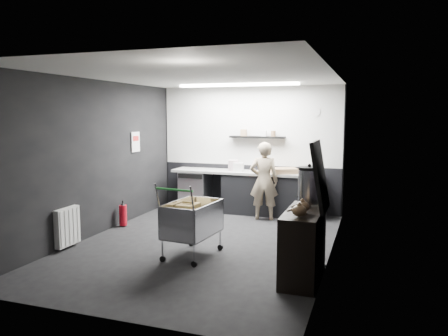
% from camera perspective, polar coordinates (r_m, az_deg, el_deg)
% --- Properties ---
extents(floor, '(5.50, 5.50, 0.00)m').
position_cam_1_polar(floor, '(7.22, -2.70, -9.91)').
color(floor, black).
rests_on(floor, ground).
extents(ceiling, '(5.50, 5.50, 0.00)m').
position_cam_1_polar(ceiling, '(6.93, -2.83, 11.96)').
color(ceiling, silver).
rests_on(ceiling, wall_back).
extents(wall_back, '(5.50, 0.00, 5.50)m').
position_cam_1_polar(wall_back, '(9.55, 3.37, 2.50)').
color(wall_back, black).
rests_on(wall_back, floor).
extents(wall_front, '(5.50, 0.00, 5.50)m').
position_cam_1_polar(wall_front, '(4.54, -15.77, -2.80)').
color(wall_front, black).
rests_on(wall_front, floor).
extents(wall_left, '(0.00, 5.50, 5.50)m').
position_cam_1_polar(wall_left, '(7.91, -16.35, 1.28)').
color(wall_left, black).
rests_on(wall_left, floor).
extents(wall_right, '(0.00, 5.50, 5.50)m').
position_cam_1_polar(wall_right, '(6.48, 13.88, 0.15)').
color(wall_right, black).
rests_on(wall_right, floor).
extents(kitchen_wall_panel, '(3.95, 0.02, 1.70)m').
position_cam_1_polar(kitchen_wall_panel, '(9.50, 3.36, 5.50)').
color(kitchen_wall_panel, silver).
rests_on(kitchen_wall_panel, wall_back).
extents(dado_panel, '(3.95, 0.02, 1.00)m').
position_cam_1_polar(dado_panel, '(9.63, 3.30, -2.56)').
color(dado_panel, black).
rests_on(dado_panel, wall_back).
extents(floating_shelf, '(1.20, 0.22, 0.04)m').
position_cam_1_polar(floating_shelf, '(9.35, 4.35, 4.05)').
color(floating_shelf, black).
rests_on(floating_shelf, wall_back).
extents(wall_clock, '(0.20, 0.03, 0.20)m').
position_cam_1_polar(wall_clock, '(9.21, 11.84, 7.18)').
color(wall_clock, silver).
rests_on(wall_clock, wall_back).
extents(poster, '(0.02, 0.30, 0.40)m').
position_cam_1_polar(poster, '(8.97, -11.49, 3.36)').
color(poster, white).
rests_on(poster, wall_left).
extents(poster_red_band, '(0.02, 0.22, 0.10)m').
position_cam_1_polar(poster_red_band, '(8.96, -11.47, 3.80)').
color(poster_red_band, red).
rests_on(poster_red_band, poster).
extents(radiator, '(0.10, 0.50, 0.60)m').
position_cam_1_polar(radiator, '(7.33, -19.79, -7.22)').
color(radiator, silver).
rests_on(radiator, wall_left).
extents(ceiling_strip, '(2.40, 0.20, 0.04)m').
position_cam_1_polar(ceiling_strip, '(8.67, 1.80, 10.78)').
color(ceiling_strip, white).
rests_on(ceiling_strip, ceiling).
extents(prep_counter, '(3.20, 0.61, 0.90)m').
position_cam_1_polar(prep_counter, '(9.31, 3.58, -3.16)').
color(prep_counter, black).
rests_on(prep_counter, floor).
extents(person, '(0.63, 0.48, 1.56)m').
position_cam_1_polar(person, '(8.73, 5.24, -1.70)').
color(person, beige).
rests_on(person, floor).
extents(shopping_cart, '(0.69, 1.05, 1.10)m').
position_cam_1_polar(shopping_cart, '(6.53, -4.20, -6.97)').
color(shopping_cart, silver).
rests_on(shopping_cart, floor).
extents(sideboard, '(0.51, 1.18, 1.77)m').
position_cam_1_polar(sideboard, '(5.77, 10.51, -8.55)').
color(sideboard, black).
rests_on(sideboard, floor).
extents(fire_extinguisher, '(0.14, 0.14, 0.47)m').
position_cam_1_polar(fire_extinguisher, '(8.47, -13.05, -5.93)').
color(fire_extinguisher, '#B10B1A').
rests_on(fire_extinguisher, floor).
extents(cardboard_box, '(0.64, 0.58, 0.11)m').
position_cam_1_polar(cardboard_box, '(9.03, 7.82, -0.35)').
color(cardboard_box, '#90704C').
rests_on(cardboard_box, prep_counter).
extents(pink_tub, '(0.23, 0.23, 0.23)m').
position_cam_1_polar(pink_tub, '(9.34, 1.25, 0.34)').
color(pink_tub, beige).
rests_on(pink_tub, prep_counter).
extents(white_container, '(0.21, 0.16, 0.18)m').
position_cam_1_polar(white_container, '(9.26, 1.90, 0.12)').
color(white_container, silver).
rests_on(white_container, prep_counter).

